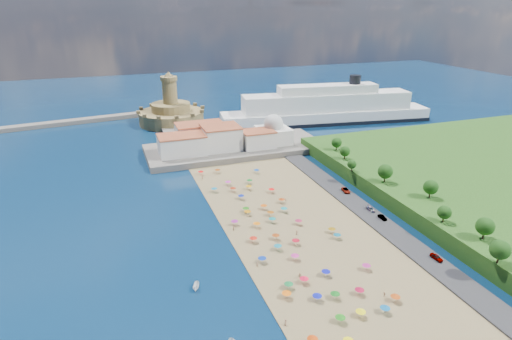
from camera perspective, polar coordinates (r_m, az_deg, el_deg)
name	(u,v)px	position (r m, az deg, el deg)	size (l,w,h in m)	color
ground	(269,216)	(153.71, 1.74, -6.17)	(700.00, 700.00, 0.00)	#071938
terrace	(236,148)	(219.88, -2.74, 2.91)	(90.00, 36.00, 3.00)	#59544C
jetty	(181,135)	(247.84, -10.03, 4.68)	(18.00, 70.00, 2.40)	#59544C
breakwater	(1,130)	(294.38, -30.85, 4.62)	(200.00, 7.00, 2.60)	#59544C
waterfront_buildings	(210,139)	(215.30, -6.15, 4.19)	(57.00, 29.00, 11.00)	silver
domed_building	(273,132)	(222.21, 2.33, 5.14)	(16.00, 16.00, 15.00)	silver
fortress	(171,113)	(275.08, -11.23, 7.44)	(40.00, 40.00, 32.40)	olive
cruise_ship	(327,109)	(275.61, 9.39, 8.02)	(135.56, 38.30, 29.28)	black
beach_parasols	(280,230)	(140.96, 3.19, -7.93)	(31.72, 112.67, 2.20)	gray
beachgoers	(275,246)	(134.04, 2.50, -10.12)	(28.75, 94.14, 1.79)	tan
moored_boats	(213,311)	(110.57, -5.79, -18.25)	(6.46, 27.25, 1.53)	white
parked_cars	(374,211)	(159.85, 15.47, -5.31)	(3.12, 56.03, 1.43)	gray
hillside_trees	(407,185)	(163.14, 19.54, -1.92)	(16.99, 103.03, 7.37)	#382314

